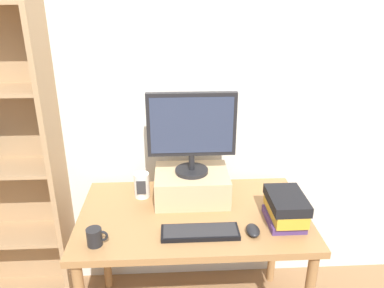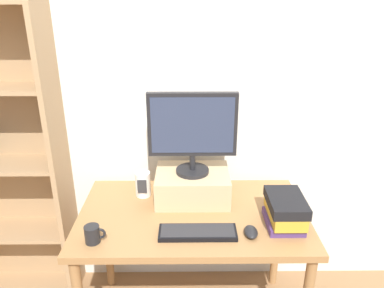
# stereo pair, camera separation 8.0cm
# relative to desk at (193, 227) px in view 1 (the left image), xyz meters

# --- Properties ---
(back_wall) EXTENTS (7.00, 0.08, 2.60)m
(back_wall) POSITION_rel_desk_xyz_m (0.00, 0.45, 0.64)
(back_wall) COLOR silver
(back_wall) RESTS_ON ground_plane
(desk) EXTENTS (1.19, 0.72, 0.75)m
(desk) POSITION_rel_desk_xyz_m (0.00, 0.00, 0.00)
(desk) COLOR #9E7042
(desk) RESTS_ON ground_plane
(riser_box) EXTENTS (0.40, 0.31, 0.16)m
(riser_box) POSITION_rel_desk_xyz_m (-0.00, 0.16, 0.17)
(riser_box) COLOR tan
(riser_box) RESTS_ON desk
(computer_monitor) EXTENTS (0.47, 0.18, 0.45)m
(computer_monitor) POSITION_rel_desk_xyz_m (-0.00, 0.16, 0.50)
(computer_monitor) COLOR black
(computer_monitor) RESTS_ON riser_box
(keyboard) EXTENTS (0.37, 0.12, 0.02)m
(keyboard) POSITION_rel_desk_xyz_m (0.02, -0.19, 0.10)
(keyboard) COLOR black
(keyboard) RESTS_ON desk
(computer_mouse) EXTENTS (0.06, 0.10, 0.04)m
(computer_mouse) POSITION_rel_desk_xyz_m (0.27, -0.20, 0.11)
(computer_mouse) COLOR black
(computer_mouse) RESTS_ON desk
(book_stack) EXTENTS (0.18, 0.27, 0.15)m
(book_stack) POSITION_rel_desk_xyz_m (0.45, -0.11, 0.17)
(book_stack) COLOR #4C336B
(book_stack) RESTS_ON desk
(coffee_mug) EXTENTS (0.10, 0.07, 0.08)m
(coffee_mug) POSITION_rel_desk_xyz_m (-0.46, -0.25, 0.13)
(coffee_mug) COLOR black
(coffee_mug) RESTS_ON desk
(desk_speaker) EXTENTS (0.09, 0.09, 0.14)m
(desk_speaker) POSITION_rel_desk_xyz_m (-0.28, 0.18, 0.16)
(desk_speaker) COLOR silver
(desk_speaker) RESTS_ON desk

